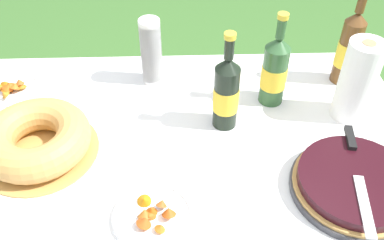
# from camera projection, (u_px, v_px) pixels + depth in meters

# --- Properties ---
(garden_table) EXTENTS (1.44, 1.09, 0.77)m
(garden_table) POSITION_uv_depth(u_px,v_px,m) (184.00, 179.00, 1.29)
(garden_table) COLOR #A87A47
(garden_table) RESTS_ON ground_plane
(tablecloth) EXTENTS (1.45, 1.10, 0.10)m
(tablecloth) POSITION_uv_depth(u_px,v_px,m) (184.00, 165.00, 1.25)
(tablecloth) COLOR white
(tablecloth) RESTS_ON garden_table
(berry_tart) EXTENTS (0.34, 0.34, 0.06)m
(berry_tart) POSITION_uv_depth(u_px,v_px,m) (356.00, 184.00, 1.14)
(berry_tart) COLOR #38383D
(berry_tart) RESTS_ON tablecloth
(serving_knife) EXTENTS (0.08, 0.37, 0.01)m
(serving_knife) POSITION_uv_depth(u_px,v_px,m) (358.00, 167.00, 1.14)
(serving_knife) COLOR silver
(serving_knife) RESTS_ON berry_tart
(bundt_cake) EXTENTS (0.35, 0.35, 0.11)m
(bundt_cake) POSITION_uv_depth(u_px,v_px,m) (37.00, 139.00, 1.23)
(bundt_cake) COLOR tan
(bundt_cake) RESTS_ON tablecloth
(cup_stack) EXTENTS (0.07, 0.07, 0.24)m
(cup_stack) POSITION_uv_depth(u_px,v_px,m) (152.00, 52.00, 1.45)
(cup_stack) COLOR white
(cup_stack) RESTS_ON tablecloth
(cider_bottle_green) EXTENTS (0.08, 0.08, 0.32)m
(cider_bottle_green) POSITION_uv_depth(u_px,v_px,m) (276.00, 71.00, 1.37)
(cider_bottle_green) COLOR #2D562D
(cider_bottle_green) RESTS_ON tablecloth
(cider_bottle_amber) EXTENTS (0.07, 0.07, 0.35)m
(cider_bottle_amber) POSITION_uv_depth(u_px,v_px,m) (350.00, 48.00, 1.44)
(cider_bottle_amber) COLOR brown
(cider_bottle_amber) RESTS_ON tablecloth
(juice_bottle_red) EXTENTS (0.08, 0.08, 0.33)m
(juice_bottle_red) POSITION_uv_depth(u_px,v_px,m) (227.00, 93.00, 1.28)
(juice_bottle_red) COLOR black
(juice_bottle_red) RESTS_ON tablecloth
(snack_plate_near) EXTENTS (0.21, 0.21, 0.05)m
(snack_plate_near) POSITION_uv_depth(u_px,v_px,m) (154.00, 215.00, 1.09)
(snack_plate_near) COLOR white
(snack_plate_near) RESTS_ON tablecloth
(snack_plate_right) EXTENTS (0.19, 0.19, 0.05)m
(snack_plate_right) POSITION_uv_depth(u_px,v_px,m) (12.00, 89.00, 1.47)
(snack_plate_right) COLOR white
(snack_plate_right) RESTS_ON tablecloth
(paper_towel_roll) EXTENTS (0.11, 0.11, 0.27)m
(paper_towel_roll) POSITION_uv_depth(u_px,v_px,m) (358.00, 81.00, 1.30)
(paper_towel_roll) COLOR white
(paper_towel_roll) RESTS_ON tablecloth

